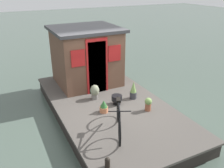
{
  "coord_description": "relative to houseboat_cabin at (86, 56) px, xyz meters",
  "views": [
    {
      "loc": [
        -5.77,
        2.77,
        3.85
      ],
      "look_at": [
        -0.2,
        0.0,
        1.14
      ],
      "focal_mm": 38.32,
      "sensor_mm": 36.0,
      "label": 1
    }
  ],
  "objects": [
    {
      "name": "potted_plant_sage",
      "position": [
        -1.36,
        0.27,
        -0.75
      ],
      "size": [
        0.28,
        0.28,
        0.46
      ],
      "color": "slate",
      "rests_on": "houseboat_deck"
    },
    {
      "name": "bicycle",
      "position": [
        -3.24,
        0.43,
        -0.62
      ],
      "size": [
        1.52,
        0.78,
        0.81
      ],
      "color": "black",
      "rests_on": "houseboat_deck"
    },
    {
      "name": "ground_plane",
      "position": [
        -1.82,
        0.0,
        -1.44
      ],
      "size": [
        60.0,
        60.0,
        0.0
      ],
      "primitive_type": "plane",
      "color": "#47564C"
    },
    {
      "name": "houseboat_cabin",
      "position": [
        0.0,
        0.0,
        0.0
      ],
      "size": [
        2.11,
        2.25,
        1.97
      ],
      "color": "brown",
      "rests_on": "houseboat_deck"
    },
    {
      "name": "houseboat_deck",
      "position": [
        -1.82,
        0.0,
        -1.21
      ],
      "size": [
        5.85,
        3.11,
        0.44
      ],
      "color": "#4C4742",
      "rests_on": "ground_plane"
    },
    {
      "name": "potted_plant_succulent",
      "position": [
        -1.88,
        -0.81,
        -0.73
      ],
      "size": [
        0.22,
        0.22,
        0.56
      ],
      "color": "#38383D",
      "rests_on": "houseboat_deck"
    },
    {
      "name": "mooring_bollard",
      "position": [
        -4.24,
        1.21,
        -0.87
      ],
      "size": [
        0.11,
        0.11,
        0.23
      ],
      "color": "black",
      "rests_on": "houseboat_deck"
    },
    {
      "name": "potted_plant_basil",
      "position": [
        -2.24,
        0.37,
        -0.82
      ],
      "size": [
        0.24,
        0.24,
        0.36
      ],
      "color": "#C6754C",
      "rests_on": "houseboat_deck"
    },
    {
      "name": "potted_plant_thyme",
      "position": [
        -2.72,
        -0.79,
        -0.78
      ],
      "size": [
        0.21,
        0.21,
        0.39
      ],
      "color": "#935138",
      "rests_on": "houseboat_deck"
    },
    {
      "name": "charcoal_grill",
      "position": [
        -1.98,
        -0.18,
        -0.8
      ],
      "size": [
        0.32,
        0.32,
        0.28
      ],
      "color": "black",
      "rests_on": "houseboat_deck"
    }
  ]
}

